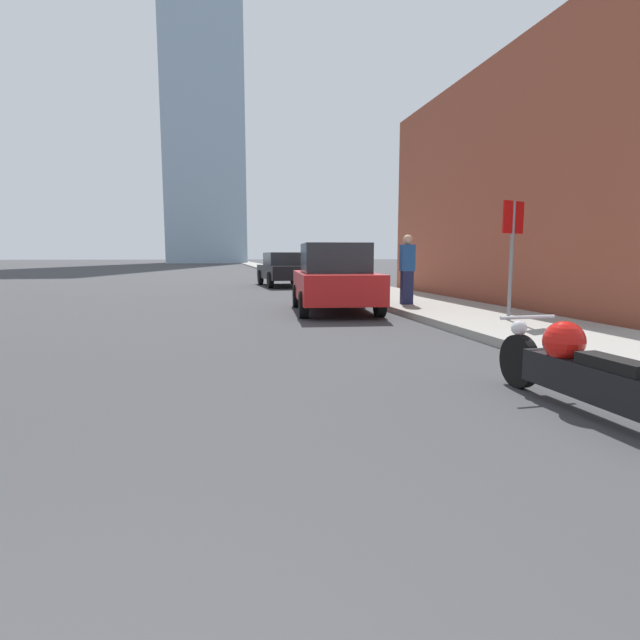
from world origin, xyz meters
TOP-DOWN VIEW (x-y plane):
  - sidewalk at (6.25, 40.00)m, footprint 2.75×240.00m
  - distant_tower at (-1.03, 101.76)m, footprint 14.77×14.77m
  - motorcycle at (3.88, 3.26)m, footprint 0.62×2.39m
  - parked_car_red at (3.59, 11.50)m, footprint 2.20×4.05m
  - parked_car_black at (3.68, 22.29)m, footprint 2.04×4.65m
  - stop_sign at (6.22, 8.08)m, footprint 0.57×0.26m
  - pedestrian at (5.50, 11.54)m, footprint 0.36×0.25m

SIDE VIEW (x-z plane):
  - sidewalk at x=6.25m, z-range 0.00..0.15m
  - motorcycle at x=3.88m, z-range -0.01..0.78m
  - parked_car_black at x=3.68m, z-range 0.03..1.56m
  - parked_car_red at x=3.59m, z-range -0.02..1.66m
  - pedestrian at x=5.50m, z-range 0.18..1.94m
  - stop_sign at x=6.22m, z-range 0.56..2.80m
  - distant_tower at x=-1.03m, z-range 0.00..85.16m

